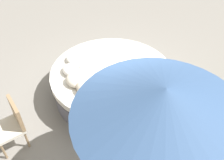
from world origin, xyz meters
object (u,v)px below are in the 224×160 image
at_px(round_bed, 112,82).
at_px(patio_umbrella, 164,102).
at_px(throw_pillow_1, 71,70).
at_px(throw_pillow_3, 85,89).
at_px(side_table, 185,141).
at_px(throw_pillow_0, 75,60).
at_px(throw_pillow_2, 74,81).
at_px(patio_chair, 12,122).

bearing_deg(round_bed, patio_umbrella, 156.79).
xyz_separation_m(round_bed, throw_pillow_1, (0.46, 0.73, 0.40)).
bearing_deg(throw_pillow_3, side_table, -151.37).
xyz_separation_m(round_bed, throw_pillow_0, (0.72, 0.49, 0.39)).
height_order(throw_pillow_1, patio_umbrella, patio_umbrella).
xyz_separation_m(throw_pillow_0, throw_pillow_1, (-0.27, 0.24, 0.01)).
distance_m(round_bed, throw_pillow_1, 0.95).
height_order(throw_pillow_2, throw_pillow_3, throw_pillow_3).
bearing_deg(side_table, patio_umbrella, 97.05).
relative_size(throw_pillow_2, patio_chair, 0.42).
bearing_deg(throw_pillow_3, throw_pillow_0, -19.32).
distance_m(round_bed, throw_pillow_3, 0.95).
distance_m(throw_pillow_0, throw_pillow_1, 0.36).
distance_m(throw_pillow_2, patio_umbrella, 2.57).
xyz_separation_m(round_bed, patio_umbrella, (-2.11, 0.90, 1.69)).
bearing_deg(round_bed, throw_pillow_3, 105.51).
height_order(throw_pillow_0, patio_chair, patio_chair).
xyz_separation_m(throw_pillow_3, patio_chair, (0.25, 1.38, -0.20)).
bearing_deg(throw_pillow_2, round_bed, -98.29).
bearing_deg(throw_pillow_2, throw_pillow_0, -31.83).
distance_m(patio_chair, patio_umbrella, 2.89).
bearing_deg(throw_pillow_2, throw_pillow_3, -173.97).
xyz_separation_m(throw_pillow_1, throw_pillow_2, (-0.33, 0.13, 0.00)).
height_order(throw_pillow_0, side_table, throw_pillow_0).
bearing_deg(round_bed, patio_chair, 89.47).
height_order(throw_pillow_1, throw_pillow_2, throw_pillow_2).
xyz_separation_m(throw_pillow_0, side_table, (-2.70, -0.62, -0.50)).
bearing_deg(throw_pillow_3, throw_pillow_2, 6.03).
height_order(patio_umbrella, side_table, patio_umbrella).
xyz_separation_m(throw_pillow_1, throw_pillow_3, (-0.69, 0.09, 0.02)).
relative_size(patio_chair, patio_umbrella, 0.44).
bearing_deg(throw_pillow_3, round_bed, -74.49).
bearing_deg(patio_umbrella, throw_pillow_0, -8.31).
relative_size(throw_pillow_1, throw_pillow_3, 0.98).
bearing_deg(round_bed, throw_pillow_0, 34.11).
height_order(patio_chair, side_table, patio_chair).
height_order(round_bed, throw_pillow_1, throw_pillow_1).
height_order(throw_pillow_0, throw_pillow_2, throw_pillow_2).
distance_m(throw_pillow_1, throw_pillow_3, 0.69).
bearing_deg(throw_pillow_0, throw_pillow_1, 138.06).
xyz_separation_m(throw_pillow_0, throw_pillow_3, (-0.95, 0.33, 0.03)).
height_order(throw_pillow_2, patio_chair, patio_chair).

